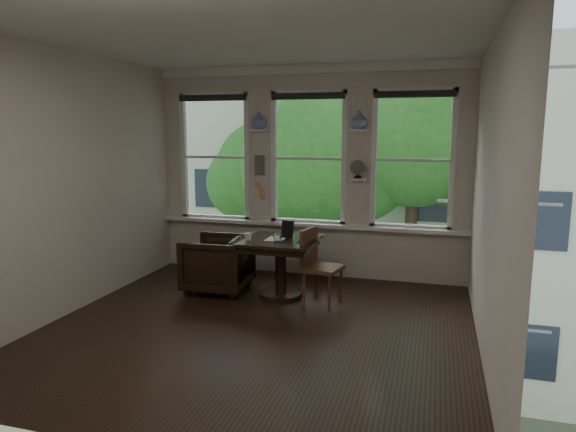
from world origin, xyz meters
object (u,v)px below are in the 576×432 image
(table, at_px, (281,268))
(armchair_left, at_px, (217,264))
(side_chair_right, at_px, (323,267))
(mug, at_px, (248,237))
(laptop, at_px, (308,241))

(table, bearing_deg, armchair_left, -179.42)
(side_chair_right, relative_size, mug, 9.58)
(armchair_left, xyz_separation_m, laptop, (1.24, -0.03, 0.39))
(side_chair_right, height_order, laptop, side_chair_right)
(table, relative_size, side_chair_right, 0.98)
(table, distance_m, laptop, 0.54)
(table, relative_size, armchair_left, 1.11)
(armchair_left, xyz_separation_m, mug, (0.50, -0.16, 0.42))
(armchair_left, bearing_deg, laptop, 86.02)
(table, height_order, armchair_left, table)
(side_chair_right, bearing_deg, mug, 104.94)
(armchair_left, bearing_deg, mug, 69.62)
(side_chair_right, xyz_separation_m, laptop, (-0.20, 0.09, 0.30))
(armchair_left, distance_m, mug, 0.67)
(armchair_left, height_order, side_chair_right, side_chair_right)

